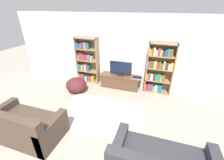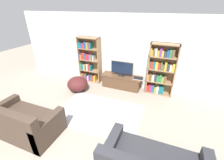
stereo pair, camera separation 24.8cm
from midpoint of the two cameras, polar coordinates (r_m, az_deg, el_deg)
wall_back at (r=5.53m, az=5.58°, el=10.59°), size 8.80×0.06×2.60m
bookshelf_left at (r=6.01m, az=-7.58°, el=7.24°), size 0.89×0.30×1.77m
bookshelf_right at (r=5.31m, az=19.28°, el=3.58°), size 0.89×0.30×1.77m
tv_stand at (r=5.64m, az=4.84°, el=-0.60°), size 1.49×0.47×0.48m
television at (r=5.44m, az=5.09°, el=4.39°), size 0.81×0.16×0.53m
laptop at (r=5.39m, az=11.22°, el=0.60°), size 0.36×0.24×0.03m
area_rug at (r=4.47m, az=-3.43°, el=-12.45°), size 2.39×1.59×0.02m
couch_left_sectional at (r=4.23m, az=-29.09°, el=-14.02°), size 1.68×0.93×0.90m
beanbag_ottoman at (r=5.53m, az=-11.73°, el=-1.51°), size 0.73×0.73×0.53m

